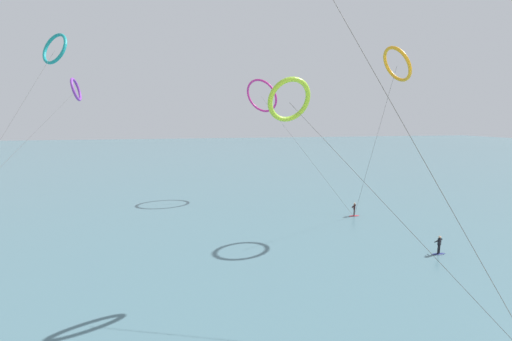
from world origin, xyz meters
TOP-DOWN VIEW (x-y plane):
  - sea_water at (0.00, 107.84)m, footprint 400.00×200.00m
  - surfer_crimson at (14.66, 33.16)m, footprint 1.40×0.72m
  - surfer_navy at (16.21, 20.93)m, footprint 1.40×0.69m
  - kite_violet at (-23.41, 59.28)m, footprint 1.37×48.71m
  - kite_magenta at (6.06, 46.95)m, footprint 11.44×16.81m
  - kite_teal at (-21.62, 45.80)m, footprint 4.66×36.13m
  - kite_amber at (16.27, 28.76)m, footprint 2.89×6.46m
  - kite_lime at (1.44, 18.75)m, footprint 11.12×11.84m

SIDE VIEW (x-z plane):
  - sea_water at x=0.00m, z-range 0.00..0.08m
  - surfer_crimson at x=14.66m, z-range -0.03..1.67m
  - surfer_navy at x=16.21m, z-range -0.03..1.67m
  - kite_lime at x=1.44m, z-range 5.84..20.60m
  - kite_magenta at x=6.06m, z-range 6.48..24.44m
  - kite_violet at x=-23.41m, z-range 7.45..26.39m
  - kite_amber at x=16.27m, z-range 7.89..27.32m
  - kite_teal at x=-21.62m, z-range 9.38..32.46m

